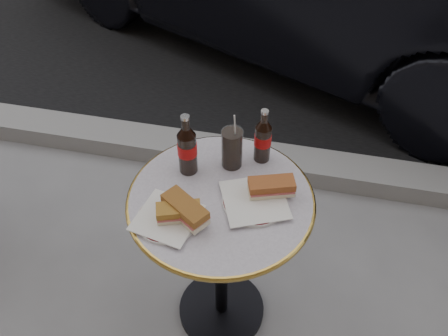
% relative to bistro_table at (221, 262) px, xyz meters
% --- Properties ---
extents(ground, '(80.00, 80.00, 0.00)m').
position_rel_bistro_table_xyz_m(ground, '(0.00, 0.00, -0.37)').
color(ground, gray).
rests_on(ground, ground).
extents(curb, '(40.00, 0.20, 0.12)m').
position_rel_bistro_table_xyz_m(curb, '(0.00, 0.90, -0.32)').
color(curb, gray).
rests_on(curb, ground).
extents(bistro_table, '(0.62, 0.62, 0.73)m').
position_rel_bistro_table_xyz_m(bistro_table, '(0.00, 0.00, 0.00)').
color(bistro_table, '#BAB2C4').
rests_on(bistro_table, ground).
extents(plate_left, '(0.25, 0.25, 0.01)m').
position_rel_bistro_table_xyz_m(plate_left, '(-0.14, -0.13, 0.37)').
color(plate_left, white).
rests_on(plate_left, bistro_table).
extents(plate_right, '(0.25, 0.25, 0.01)m').
position_rel_bistro_table_xyz_m(plate_right, '(0.11, 0.00, 0.37)').
color(plate_right, silver).
rests_on(plate_right, bistro_table).
extents(sandwich_left_a, '(0.15, 0.10, 0.05)m').
position_rel_bistro_table_xyz_m(sandwich_left_a, '(-0.11, -0.12, 0.40)').
color(sandwich_left_a, '#A46F29').
rests_on(sandwich_left_a, plate_left).
extents(sandwich_left_b, '(0.17, 0.15, 0.05)m').
position_rel_bistro_table_xyz_m(sandwich_left_b, '(-0.09, -0.11, 0.40)').
color(sandwich_left_b, brown).
rests_on(sandwich_left_b, plate_left).
extents(sandwich_right, '(0.16, 0.11, 0.05)m').
position_rel_bistro_table_xyz_m(sandwich_right, '(0.16, 0.04, 0.40)').
color(sandwich_right, '#994F27').
rests_on(sandwich_right, plate_right).
extents(cola_bottle_left, '(0.09, 0.09, 0.24)m').
position_rel_bistro_table_xyz_m(cola_bottle_left, '(-0.14, 0.10, 0.49)').
color(cola_bottle_left, black).
rests_on(cola_bottle_left, bistro_table).
extents(cola_bottle_right, '(0.07, 0.07, 0.21)m').
position_rel_bistro_table_xyz_m(cola_bottle_right, '(0.10, 0.21, 0.47)').
color(cola_bottle_right, black).
rests_on(cola_bottle_right, bistro_table).
extents(cola_glass, '(0.09, 0.09, 0.15)m').
position_rel_bistro_table_xyz_m(cola_glass, '(0.00, 0.16, 0.44)').
color(cola_glass, black).
rests_on(cola_glass, bistro_table).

